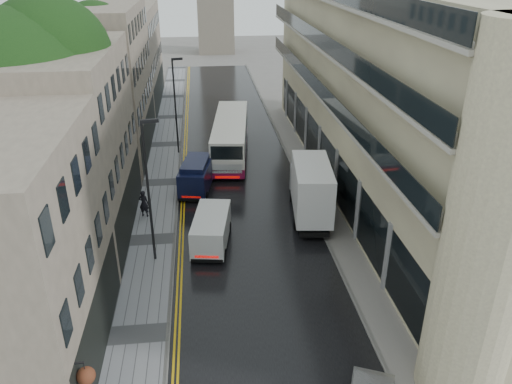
{
  "coord_description": "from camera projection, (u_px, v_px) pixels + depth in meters",
  "views": [
    {
      "loc": [
        -2.55,
        -7.12,
        15.7
      ],
      "look_at": [
        0.27,
        18.0,
        3.52
      ],
      "focal_mm": 35.0,
      "sensor_mm": 36.0,
      "label": 1
    }
  ],
  "objects": [
    {
      "name": "road",
      "position": [
        239.0,
        180.0,
        38.06
      ],
      "size": [
        9.0,
        85.0,
        0.02
      ],
      "primitive_type": "cube",
      "color": "black",
      "rests_on": "ground"
    },
    {
      "name": "left_sidewalk",
      "position": [
        161.0,
        183.0,
        37.45
      ],
      "size": [
        2.7,
        85.0,
        0.12
      ],
      "primitive_type": "cube",
      "color": "gray",
      "rests_on": "ground"
    },
    {
      "name": "right_sidewalk",
      "position": [
        308.0,
        176.0,
        38.58
      ],
      "size": [
        1.8,
        85.0,
        0.12
      ],
      "primitive_type": "cube",
      "color": "slate",
      "rests_on": "ground"
    },
    {
      "name": "old_shop_row",
      "position": [
        107.0,
        98.0,
        36.75
      ],
      "size": [
        4.5,
        56.0,
        12.0
      ],
      "primitive_type": null,
      "color": "gray",
      "rests_on": "ground"
    },
    {
      "name": "modern_block",
      "position": [
        386.0,
        91.0,
        34.72
      ],
      "size": [
        8.0,
        40.0,
        14.0
      ],
      "primitive_type": null,
      "color": "beige",
      "rests_on": "ground"
    },
    {
      "name": "tree_near",
      "position": [
        19.0,
        131.0,
        27.08
      ],
      "size": [
        10.56,
        10.56,
        13.89
      ],
      "primitive_type": null,
      "color": "black",
      "rests_on": "ground"
    },
    {
      "name": "tree_far",
      "position": [
        77.0,
        86.0,
        39.06
      ],
      "size": [
        9.24,
        9.24,
        12.46
      ],
      "primitive_type": null,
      "color": "black",
      "rests_on": "ground"
    },
    {
      "name": "cream_bus",
      "position": [
        213.0,
        151.0,
        39.19
      ],
      "size": [
        3.9,
        11.74,
        3.14
      ],
      "primitive_type": null,
      "rotation": [
        0.0,
        0.0,
        -0.11
      ],
      "color": "white",
      "rests_on": "road"
    },
    {
      "name": "white_lorry",
      "position": [
        296.0,
        201.0,
        30.5
      ],
      "size": [
        3.03,
        7.6,
        3.88
      ],
      "primitive_type": null,
      "rotation": [
        0.0,
        0.0,
        -0.11
      ],
      "color": "silver",
      "rests_on": "road"
    },
    {
      "name": "white_van",
      "position": [
        192.0,
        243.0,
        27.85
      ],
      "size": [
        2.56,
        4.65,
        2.0
      ],
      "primitive_type": null,
      "rotation": [
        0.0,
        0.0,
        -0.16
      ],
      "color": "silver",
      "rests_on": "road"
    },
    {
      "name": "navy_van",
      "position": [
        180.0,
        183.0,
        34.62
      ],
      "size": [
        2.73,
        5.05,
        2.44
      ],
      "primitive_type": null,
      "rotation": [
        0.0,
        0.0,
        -0.18
      ],
      "color": "black",
      "rests_on": "road"
    },
    {
      "name": "pedestrian",
      "position": [
        144.0,
        203.0,
        32.24
      ],
      "size": [
        0.77,
        0.63,
        1.82
      ],
      "primitive_type": "imported",
      "rotation": [
        0.0,
        0.0,
        2.81
      ],
      "color": "black",
      "rests_on": "left_sidewalk"
    },
    {
      "name": "lamp_post_near",
      "position": [
        149.0,
        194.0,
        26.35
      ],
      "size": [
        0.93,
        0.34,
        8.08
      ],
      "primitive_type": null,
      "rotation": [
        0.0,
        0.0,
        0.16
      ],
      "color": "black",
      "rests_on": "left_sidewalk"
    },
    {
      "name": "lamp_post_far",
      "position": [
        175.0,
        107.0,
        41.27
      ],
      "size": [
        0.92,
        0.4,
        7.96
      ],
      "primitive_type": null,
      "rotation": [
        0.0,
        0.0,
        0.24
      ],
      "color": "black",
      "rests_on": "left_sidewalk"
    }
  ]
}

